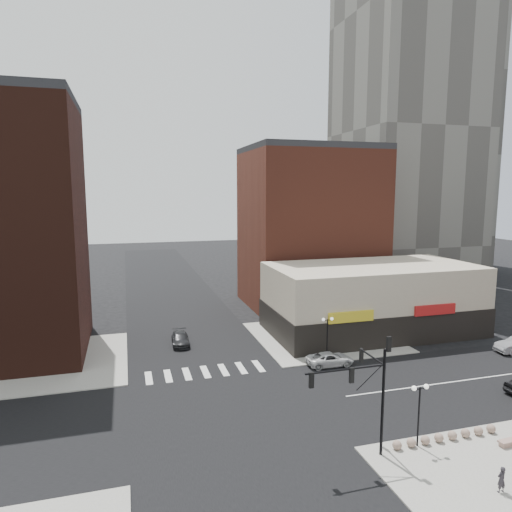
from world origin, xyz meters
name	(u,v)px	position (x,y,z in m)	size (l,w,h in m)	color
ground	(225,413)	(0.00, 0.00, 0.00)	(240.00, 240.00, 0.00)	black
road_ew	(225,413)	(0.00, 0.00, 0.01)	(200.00, 14.00, 0.02)	black
road_ns	(225,413)	(0.00, 0.00, 0.01)	(14.00, 200.00, 0.02)	black
sidewalk_nw	(47,363)	(-14.50, 14.50, 0.06)	(15.00, 15.00, 0.12)	gray
sidewalk_ne	(323,337)	(14.50, 14.50, 0.06)	(15.00, 15.00, 0.12)	gray
building_ne_midrise	(310,230)	(19.00, 29.50, 11.00)	(18.00, 15.00, 22.00)	brown
tower_near	(411,17)	(40.00, 38.00, 45.00)	(20.00, 20.00, 90.00)	#47443F
tower_far	(441,77)	(60.00, 56.00, 41.00)	(18.00, 18.00, 82.00)	#47443F
building_ne_row	(372,304)	(21.00, 15.00, 3.30)	(24.20, 12.20, 8.00)	#BCB096
traffic_signal	(367,381)	(7.24, -7.83, 4.96)	(5.59, 3.09, 7.77)	black
street_lamp_se_a	(420,400)	(11.00, -8.00, 3.29)	(1.22, 0.32, 4.16)	black
street_lamp_ne	(327,327)	(12.00, 8.00, 3.29)	(1.22, 0.32, 4.16)	black
bollard_row	(446,437)	(13.18, -8.00, 0.42)	(7.95, 0.60, 0.60)	#8A6E5F
white_suv	(330,359)	(11.63, 6.50, 0.63)	(2.10, 4.55, 1.27)	silver
dark_sedan_north	(180,339)	(-1.40, 16.43, 0.65)	(1.82, 4.48, 1.30)	black
pedestrian	(501,479)	(12.59, -13.24, 0.87)	(0.55, 0.36, 1.50)	#2A262C
stone_bench	(510,442)	(16.84, -9.62, 0.33)	(1.70, 0.60, 0.39)	gray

